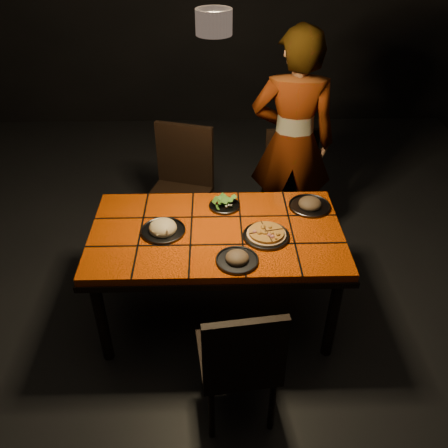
{
  "coord_description": "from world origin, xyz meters",
  "views": [
    {
      "loc": [
        -0.01,
        -2.43,
        2.53
      ],
      "look_at": [
        0.05,
        -0.03,
        0.82
      ],
      "focal_mm": 38.0,
      "sensor_mm": 36.0,
      "label": 1
    }
  ],
  "objects_px": {
    "chair_near": "(240,360)",
    "plate_pasta": "(163,229)",
    "chair_far_left": "(181,182)",
    "diner": "(292,143)",
    "dining_table": "(216,240)",
    "plate_pizza": "(266,235)",
    "chair_far_right": "(291,180)"
  },
  "relations": [
    {
      "from": "plate_pasta",
      "to": "plate_pizza",
      "type": "bearing_deg",
      "value": -6.19
    },
    {
      "from": "chair_far_right",
      "to": "plate_pasta",
      "type": "xyz_separation_m",
      "value": [
        -0.97,
        -0.97,
        0.23
      ]
    },
    {
      "from": "chair_near",
      "to": "chair_far_right",
      "type": "xyz_separation_m",
      "value": [
        0.52,
        1.8,
        0.02
      ]
    },
    {
      "from": "plate_pizza",
      "to": "plate_pasta",
      "type": "distance_m",
      "value": 0.65
    },
    {
      "from": "dining_table",
      "to": "chair_near",
      "type": "distance_m",
      "value": 0.86
    },
    {
      "from": "chair_near",
      "to": "plate_pasta",
      "type": "xyz_separation_m",
      "value": [
        -0.45,
        0.83,
        0.25
      ]
    },
    {
      "from": "chair_near",
      "to": "chair_far_right",
      "type": "relative_size",
      "value": 0.97
    },
    {
      "from": "chair_far_left",
      "to": "diner",
      "type": "bearing_deg",
      "value": 20.79
    },
    {
      "from": "dining_table",
      "to": "chair_far_left",
      "type": "xyz_separation_m",
      "value": [
        -0.27,
        0.88,
        -0.08
      ]
    },
    {
      "from": "diner",
      "to": "chair_far_left",
      "type": "bearing_deg",
      "value": 10.35
    },
    {
      "from": "dining_table",
      "to": "plate_pasta",
      "type": "xyz_separation_m",
      "value": [
        -0.34,
        -0.01,
        0.1
      ]
    },
    {
      "from": "chair_far_left",
      "to": "plate_pizza",
      "type": "distance_m",
      "value": 1.13
    },
    {
      "from": "chair_near",
      "to": "plate_pasta",
      "type": "bearing_deg",
      "value": -68.69
    },
    {
      "from": "diner",
      "to": "plate_pasta",
      "type": "relative_size",
      "value": 6.32
    },
    {
      "from": "chair_far_left",
      "to": "plate_pasta",
      "type": "distance_m",
      "value": 0.9
    },
    {
      "from": "dining_table",
      "to": "plate_pizza",
      "type": "height_order",
      "value": "plate_pizza"
    },
    {
      "from": "dining_table",
      "to": "diner",
      "type": "xyz_separation_m",
      "value": [
        0.61,
        0.94,
        0.23
      ]
    },
    {
      "from": "chair_far_left",
      "to": "diner",
      "type": "height_order",
      "value": "diner"
    },
    {
      "from": "dining_table",
      "to": "plate_pizza",
      "type": "distance_m",
      "value": 0.33
    },
    {
      "from": "chair_far_left",
      "to": "diner",
      "type": "distance_m",
      "value": 0.93
    },
    {
      "from": "diner",
      "to": "chair_near",
      "type": "bearing_deg",
      "value": 80.94
    },
    {
      "from": "chair_near",
      "to": "chair_far_left",
      "type": "distance_m",
      "value": 1.76
    },
    {
      "from": "chair_near",
      "to": "chair_far_left",
      "type": "bearing_deg",
      "value": -84.43
    },
    {
      "from": "chair_near",
      "to": "plate_pizza",
      "type": "relative_size",
      "value": 3.13
    },
    {
      "from": "chair_far_right",
      "to": "chair_near",
      "type": "bearing_deg",
      "value": -106.48
    },
    {
      "from": "dining_table",
      "to": "chair_far_right",
      "type": "bearing_deg",
      "value": 56.77
    },
    {
      "from": "diner",
      "to": "plate_pasta",
      "type": "xyz_separation_m",
      "value": [
        -0.94,
        -0.94,
        -0.12
      ]
    },
    {
      "from": "chair_far_left",
      "to": "plate_pizza",
      "type": "xyz_separation_m",
      "value": [
        0.58,
        -0.95,
        0.17
      ]
    },
    {
      "from": "dining_table",
      "to": "chair_far_right",
      "type": "xyz_separation_m",
      "value": [
        0.63,
        0.96,
        -0.13
      ]
    },
    {
      "from": "dining_table",
      "to": "diner",
      "type": "bearing_deg",
      "value": 57.05
    },
    {
      "from": "chair_near",
      "to": "chair_far_right",
      "type": "bearing_deg",
      "value": -113.22
    },
    {
      "from": "diner",
      "to": "plate_pizza",
      "type": "height_order",
      "value": "diner"
    }
  ]
}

